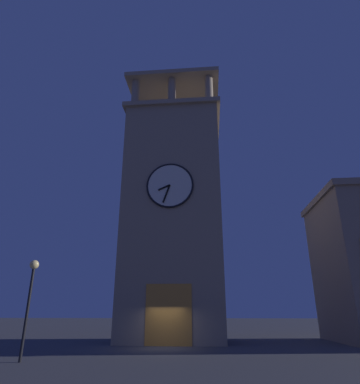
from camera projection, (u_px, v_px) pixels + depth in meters
ground_plane at (163, 349)px, 20.30m from camera, size 200.00×200.00×0.00m
clocktower at (174, 214)px, 28.03m from camera, size 8.43×6.83×25.01m
street_lamp at (31, 288)px, 15.91m from camera, size 0.44×0.44×4.58m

